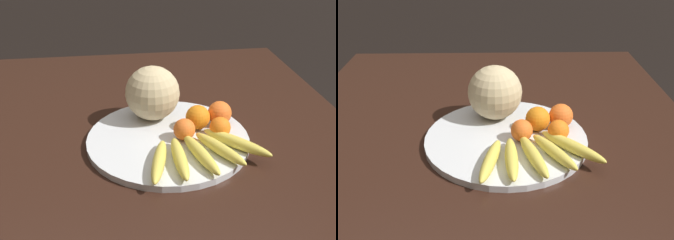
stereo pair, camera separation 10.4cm
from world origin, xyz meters
TOP-DOWN VIEW (x-y plane):
  - kitchen_table at (0.00, 0.00)m, footprint 1.60×1.19m
  - fruit_bowl at (0.05, -0.04)m, footprint 0.44×0.44m
  - melon at (0.17, -0.01)m, footprint 0.16×0.16m
  - banana_bunch at (-0.06, -0.10)m, footprint 0.23×0.32m
  - orange_front_left at (0.09, -0.13)m, footprint 0.07×0.07m
  - orange_front_right at (0.03, -0.18)m, footprint 0.06×0.06m
  - orange_mid_center at (0.10, -0.19)m, footprint 0.07×0.07m
  - orange_back_left at (0.03, -0.08)m, footprint 0.06×0.06m
  - produce_tag at (0.01, -0.13)m, footprint 0.09×0.07m

SIDE VIEW (x-z plane):
  - kitchen_table at x=0.00m, z-range 0.30..1.06m
  - fruit_bowl at x=0.05m, z-range 0.76..0.78m
  - produce_tag at x=0.01m, z-range 0.78..0.78m
  - banana_bunch at x=-0.06m, z-range 0.78..0.81m
  - orange_front_right at x=0.03m, z-range 0.78..0.84m
  - orange_back_left at x=0.03m, z-range 0.78..0.84m
  - orange_mid_center at x=0.10m, z-range 0.78..0.85m
  - orange_front_left at x=0.09m, z-range 0.78..0.85m
  - melon at x=0.17m, z-range 0.78..0.94m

